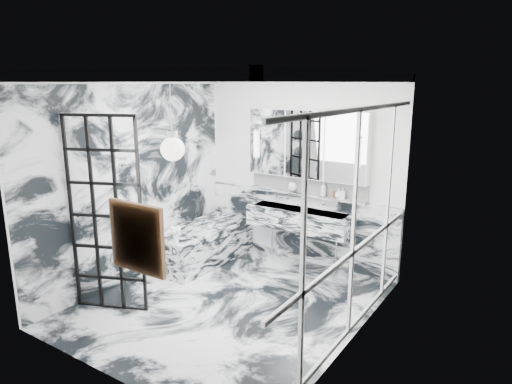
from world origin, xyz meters
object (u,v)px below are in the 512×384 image
Objects in this scene: trough_sink at (299,219)px; mirror_cabinet at (307,144)px; bathtub at (202,244)px; crittall_door at (106,216)px.

trough_sink is 1.10m from mirror_cabinet.
trough_sink is at bearing 26.48° from bathtub.
trough_sink is 0.97× the size of bathtub.
trough_sink reaches higher than bathtub.
mirror_cabinet reaches higher than trough_sink.
crittall_door reaches higher than trough_sink.
bathtub is at bearing -147.94° from mirror_cabinet.
mirror_cabinet is (1.28, 2.60, 0.65)m from crittall_door.
mirror_cabinet reaches higher than bathtub.
trough_sink is at bearing -90.00° from mirror_cabinet.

